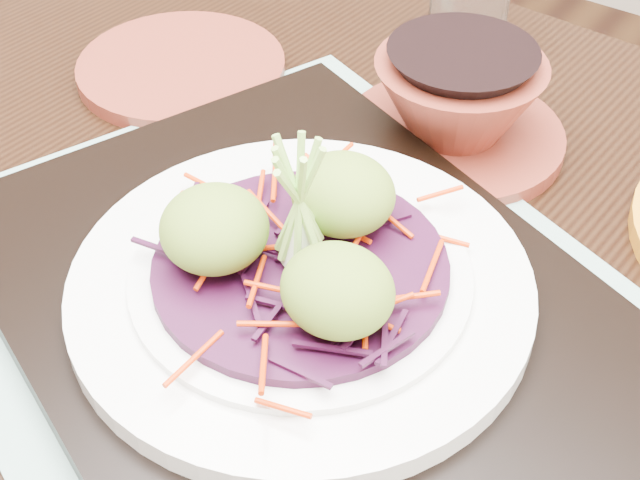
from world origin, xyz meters
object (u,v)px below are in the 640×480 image
Objects in this scene: white_plate at (301,284)px; terracotta_bowl_set at (456,109)px; serving_tray at (301,305)px; terracotta_side_plate at (181,68)px; dining_table at (323,412)px.

terracotta_bowl_set reaches higher than white_plate.
serving_tray is 2.41× the size of terracotta_side_plate.
serving_tray is 0.31m from terracotta_side_plate.
dining_table is 0.14m from white_plate.
terracotta_side_plate is (-0.26, 0.17, -0.01)m from serving_tray.
dining_table is at bearing -31.21° from terracotta_side_plate.
terracotta_bowl_set is at bearing 98.87° from dining_table.
terracotta_bowl_set is at bearing 114.28° from serving_tray.
white_plate reaches higher than dining_table.
serving_tray is (-0.01, -0.02, 0.12)m from dining_table.
terracotta_bowl_set reaches higher than serving_tray.
white_plate is 1.57× the size of terracotta_side_plate.
white_plate is at bearing -86.21° from terracotta_bowl_set.
terracotta_side_plate reaches higher than dining_table.
terracotta_bowl_set reaches higher than dining_table.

